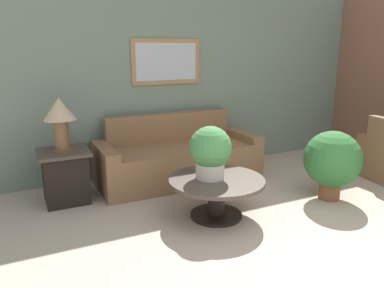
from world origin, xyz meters
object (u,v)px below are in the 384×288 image
Objects in this scene: side_table at (65,176)px; potted_plant_floor at (332,160)px; coffee_table at (217,189)px; potted_plant_on_table at (210,151)px; table_lamp at (60,115)px; couch_main at (178,159)px.

side_table is 3.16m from potted_plant_floor.
side_table is at bearing 140.62° from coffee_table.
side_table is at bearing 140.99° from potted_plant_on_table.
potted_plant_floor is (2.87, -1.30, 0.16)m from side_table.
side_table is 0.72m from table_lamp.
table_lamp is at bearing 140.99° from potted_plant_on_table.
coffee_table is at bearing -39.38° from side_table.
potted_plant_floor is at bearing -8.08° from potted_plant_on_table.
table_lamp is 1.75m from potted_plant_on_table.
potted_plant_floor is (2.87, -1.30, -0.56)m from table_lamp.
table_lamp is 3.20m from potted_plant_floor.
side_table is at bearing 45.00° from table_lamp.
coffee_table is 1.66× the size of table_lamp.
potted_plant_floor is at bearing -45.42° from couch_main.
potted_plant_on_table is 0.67× the size of potted_plant_floor.
couch_main reaches higher than side_table.
side_table is 1.77m from potted_plant_on_table.
coffee_table is 1.23× the size of potted_plant_floor.
coffee_table is 1.50m from potted_plant_floor.
coffee_table is at bearing 173.79° from potted_plant_floor.
couch_main is at bearing 3.72° from table_lamp.
couch_main is at bearing 134.58° from potted_plant_floor.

